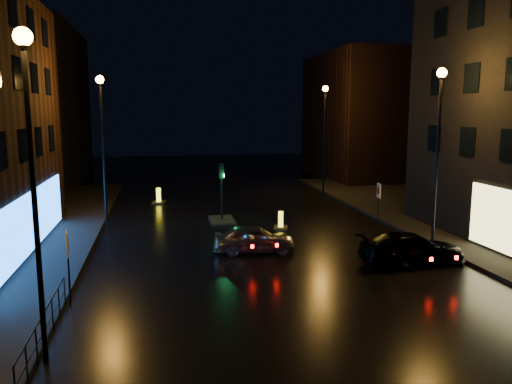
% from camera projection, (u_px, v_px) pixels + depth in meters
% --- Properties ---
extents(ground, '(120.00, 120.00, 0.00)m').
position_uv_depth(ground, '(312.00, 310.00, 16.32)').
color(ground, black).
rests_on(ground, ground).
extents(building_far_left, '(8.00, 16.00, 14.00)m').
position_uv_depth(building_far_left, '(34.00, 105.00, 46.09)').
color(building_far_left, black).
rests_on(building_far_left, ground).
extents(building_far_right, '(8.00, 14.00, 12.00)m').
position_uv_depth(building_far_right, '(361.00, 116.00, 49.21)').
color(building_far_right, black).
rests_on(building_far_right, ground).
extents(street_lamp_lnear, '(0.44, 0.44, 8.37)m').
position_uv_depth(street_lamp_lnear, '(31.00, 148.00, 12.02)').
color(street_lamp_lnear, black).
rests_on(street_lamp_lnear, ground).
extents(street_lamp_lfar, '(0.44, 0.44, 8.37)m').
position_uv_depth(street_lamp_lfar, '(102.00, 128.00, 27.52)').
color(street_lamp_lfar, black).
rests_on(street_lamp_lfar, ground).
extents(street_lamp_rnear, '(0.44, 0.44, 8.37)m').
position_uv_depth(street_lamp_rnear, '(439.00, 131.00, 22.72)').
color(street_lamp_rnear, black).
rests_on(street_lamp_rnear, ground).
extents(street_lamp_rfar, '(0.44, 0.44, 8.37)m').
position_uv_depth(street_lamp_rfar, '(325.00, 123.00, 38.23)').
color(street_lamp_rfar, black).
rests_on(street_lamp_rfar, ground).
extents(traffic_signal, '(1.40, 2.40, 3.45)m').
position_uv_depth(traffic_signal, '(222.00, 213.00, 29.57)').
color(traffic_signal, black).
rests_on(traffic_signal, ground).
extents(guard_railing, '(0.05, 6.04, 1.00)m').
position_uv_depth(guard_railing, '(44.00, 321.00, 13.71)').
color(guard_railing, black).
rests_on(guard_railing, ground).
extents(silver_hatchback, '(3.87, 1.87, 1.27)m').
position_uv_depth(silver_hatchback, '(255.00, 239.00, 22.96)').
color(silver_hatchback, '#9C9DA3').
rests_on(silver_hatchback, ground).
extents(dark_sedan, '(4.63, 2.01, 1.32)m').
position_uv_depth(dark_sedan, '(412.00, 248.00, 21.23)').
color(dark_sedan, black).
rests_on(dark_sedan, ground).
extents(bollard_near, '(1.04, 1.28, 0.97)m').
position_uv_depth(bollard_near, '(281.00, 225.00, 27.70)').
color(bollard_near, black).
rests_on(bollard_near, ground).
extents(bollard_far, '(1.04, 1.38, 1.09)m').
position_uv_depth(bollard_far, '(159.00, 200.00, 35.38)').
color(bollard_far, black).
rests_on(bollard_far, ground).
extents(road_sign_left, '(0.16, 0.61, 2.52)m').
position_uv_depth(road_sign_left, '(68.00, 250.00, 16.51)').
color(road_sign_left, black).
rests_on(road_sign_left, ground).
extents(road_sign_right, '(0.15, 0.60, 2.47)m').
position_uv_depth(road_sign_right, '(379.00, 194.00, 27.88)').
color(road_sign_right, black).
rests_on(road_sign_right, ground).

